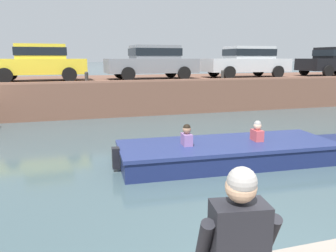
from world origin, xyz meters
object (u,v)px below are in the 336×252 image
at_px(car_centre_grey, 152,61).
at_px(car_rightmost_black, 335,60).
at_px(mooring_bollard_east, 223,75).
at_px(person_seated_left, 235,249).
at_px(car_left_inner_yellow, 39,61).
at_px(car_right_inner_silver, 247,60).
at_px(mooring_bollard_mid, 87,77).
at_px(motorboat_passing, 236,152).

height_order(car_centre_grey, car_rightmost_black, same).
height_order(mooring_bollard_east, person_seated_left, mooring_bollard_east).
relative_size(car_rightmost_black, mooring_bollard_east, 8.78).
bearing_deg(car_centre_grey, car_left_inner_yellow, -180.00).
distance_m(car_left_inner_yellow, car_right_inner_silver, 9.83).
xyz_separation_m(car_rightmost_black, mooring_bollard_mid, (-13.48, -1.49, -0.61)).
distance_m(motorboat_passing, car_rightmost_black, 13.56).
xyz_separation_m(car_centre_grey, person_seated_left, (-2.73, -13.29, -1.12)).
distance_m(car_right_inner_silver, mooring_bollard_mid, 8.15).
distance_m(mooring_bollard_mid, mooring_bollard_east, 5.96).
relative_size(car_centre_grey, car_rightmost_black, 1.08).
xyz_separation_m(car_right_inner_silver, car_rightmost_black, (5.49, 0.00, -0.00)).
xyz_separation_m(mooring_bollard_east, person_seated_left, (-5.60, -11.80, -0.51)).
height_order(car_left_inner_yellow, person_seated_left, car_left_inner_yellow).
distance_m(motorboat_passing, car_right_inner_silver, 9.96).
relative_size(car_right_inner_silver, mooring_bollard_mid, 9.59).
height_order(car_centre_grey, person_seated_left, car_centre_grey).
relative_size(car_centre_grey, mooring_bollard_east, 9.52).
distance_m(car_left_inner_yellow, car_rightmost_black, 15.32).
height_order(car_right_inner_silver, car_rightmost_black, same).
bearing_deg(car_rightmost_black, car_left_inner_yellow, 180.00).
xyz_separation_m(motorboat_passing, mooring_bollard_east, (2.93, 6.90, 1.43)).
bearing_deg(car_rightmost_black, car_right_inner_silver, -179.97).
bearing_deg(mooring_bollard_east, car_left_inner_yellow, 169.17).
relative_size(car_centre_grey, car_right_inner_silver, 0.99).
xyz_separation_m(car_left_inner_yellow, car_right_inner_silver, (9.83, -0.00, 0.00)).
bearing_deg(car_right_inner_silver, motorboat_passing, -120.62).
height_order(car_rightmost_black, person_seated_left, car_rightmost_black).
bearing_deg(car_right_inner_silver, car_centre_grey, 179.96).
distance_m(motorboat_passing, car_centre_grey, 8.64).
xyz_separation_m(car_centre_grey, mooring_bollard_mid, (-3.09, -1.49, -0.61)).
xyz_separation_m(mooring_bollard_mid, person_seated_left, (0.36, -11.80, -0.51)).
xyz_separation_m(motorboat_passing, car_rightmost_black, (10.45, 8.39, 2.03)).
bearing_deg(car_rightmost_black, car_centre_grey, 179.99).
height_order(motorboat_passing, car_left_inner_yellow, car_left_inner_yellow).
bearing_deg(car_left_inner_yellow, motorboat_passing, -59.91).
height_order(motorboat_passing, mooring_bollard_mid, mooring_bollard_mid).
bearing_deg(mooring_bollard_mid, car_centre_grey, 25.80).
bearing_deg(car_rightmost_black, motorboat_passing, -141.24).
bearing_deg(person_seated_left, mooring_bollard_mid, 91.73).
distance_m(car_centre_grey, mooring_bollard_mid, 3.48).
distance_m(motorboat_passing, person_seated_left, 5.66).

